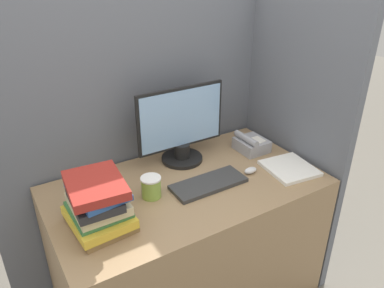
% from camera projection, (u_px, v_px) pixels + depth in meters
% --- Properties ---
extents(cubicle_panel_rear, '(1.73, 0.04, 1.64)m').
position_uv_depth(cubicle_panel_rear, '(150.00, 139.00, 2.11)').
color(cubicle_panel_rear, slate).
rests_on(cubicle_panel_rear, ground_plane).
extents(cubicle_panel_right, '(0.04, 0.80, 1.64)m').
position_uv_depth(cubicle_panel_right, '(290.00, 136.00, 2.15)').
color(cubicle_panel_right, slate).
rests_on(cubicle_panel_right, ground_plane).
extents(desk, '(1.33, 0.74, 0.75)m').
position_uv_depth(desk, '(188.00, 243.00, 2.01)').
color(desk, '#937551').
rests_on(desk, ground_plane).
extents(monitor, '(0.50, 0.22, 0.41)m').
position_uv_depth(monitor, '(181.00, 129.00, 1.97)').
color(monitor, black).
rests_on(monitor, desk).
extents(keyboard, '(0.37, 0.15, 0.02)m').
position_uv_depth(keyboard, '(209.00, 184.00, 1.82)').
color(keyboard, '#333333').
rests_on(keyboard, desk).
extents(mouse, '(0.07, 0.04, 0.03)m').
position_uv_depth(mouse, '(250.00, 170.00, 1.92)').
color(mouse, silver).
rests_on(mouse, desk).
extents(coffee_cup, '(0.10, 0.10, 0.10)m').
position_uv_depth(coffee_cup, '(151.00, 187.00, 1.72)').
color(coffee_cup, '#8CB247').
rests_on(coffee_cup, desk).
extents(book_stack, '(0.25, 0.29, 0.22)m').
position_uv_depth(book_stack, '(98.00, 204.00, 1.51)').
color(book_stack, olive).
rests_on(book_stack, desk).
extents(desk_telephone, '(0.16, 0.18, 0.10)m').
position_uv_depth(desk_telephone, '(251.00, 144.00, 2.13)').
color(desk_telephone, '#99999E').
rests_on(desk_telephone, desk).
extents(paper_pile, '(0.26, 0.28, 0.02)m').
position_uv_depth(paper_pile, '(289.00, 168.00, 1.95)').
color(paper_pile, white).
rests_on(paper_pile, desk).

